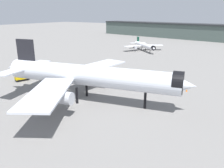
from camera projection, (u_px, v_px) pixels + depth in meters
name	position (u px, v px, depth m)	size (l,w,h in m)	color
ground	(76.00, 103.00, 71.05)	(900.00, 900.00, 0.00)	slate
airliner_near_gate	(88.00, 76.00, 70.44)	(63.59, 56.92, 18.74)	silver
airliner_far_taxiway	(144.00, 45.00, 164.52)	(29.08, 26.56, 9.13)	white
terminal_building	(195.00, 31.00, 233.43)	(232.57, 52.67, 24.11)	#475651
service_truck_front	(22.00, 77.00, 93.56)	(3.77, 5.92, 3.00)	black
baggage_tug_wing	(77.00, 69.00, 108.37)	(3.04, 3.58, 1.85)	black
traffic_cone_near_nose	(187.00, 90.00, 81.11)	(0.63, 0.63, 0.79)	#F2600C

